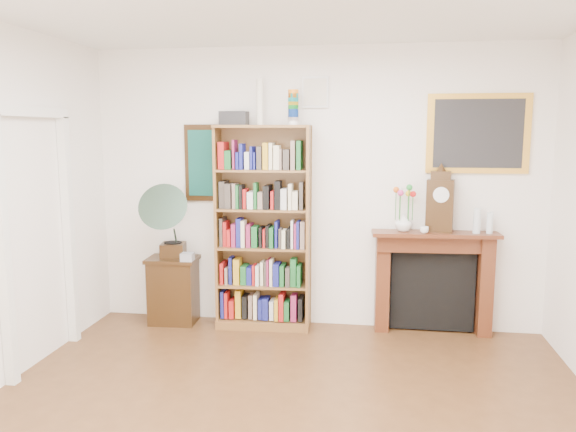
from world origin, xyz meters
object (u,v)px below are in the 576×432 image
object	(u,v)px
fireplace	(433,274)
bottle_right	(490,223)
bookshelf	(263,216)
bottle_left	(477,221)
flower_vase	(404,222)
teacup	(424,230)
side_cabinet	(173,290)
mantel_clock	(440,203)
gramophone	(167,217)
cd_stack	(187,257)

from	to	relation	value
fireplace	bottle_right	distance (m)	0.73
bookshelf	bottle_left	bearing A→B (deg)	-1.99
flower_vase	teacup	xyz separation A→B (m)	(0.19, -0.08, -0.05)
side_cabinet	bottle_left	xyz separation A→B (m)	(3.00, 0.05, 0.79)
fireplace	bottle_left	bearing A→B (deg)	-12.24
side_cabinet	mantel_clock	distance (m)	2.82
side_cabinet	gramophone	size ratio (longest dim) A/B	0.88
flower_vase	bottle_right	xyz separation A→B (m)	(0.80, 0.00, 0.01)
side_cabinet	cd_stack	bearing A→B (deg)	-32.76
bookshelf	side_cabinet	xyz separation A→B (m)	(-0.95, -0.02, -0.79)
gramophone	mantel_clock	xyz separation A→B (m)	(2.66, 0.20, 0.17)
fireplace	side_cabinet	bearing A→B (deg)	179.12
cd_stack	bottle_right	bearing A→B (deg)	3.53
cd_stack	flower_vase	bearing A→B (deg)	4.83
bottle_right	cd_stack	bearing A→B (deg)	-176.47
bookshelf	teacup	size ratio (longest dim) A/B	28.27
flower_vase	fireplace	bearing A→B (deg)	9.17
flower_vase	bottle_left	size ratio (longest dim) A/B	0.71
gramophone	flower_vase	distance (m)	2.33
bookshelf	fireplace	world-z (taller)	bookshelf
side_cabinet	bookshelf	bearing A→B (deg)	-1.83
fireplace	cd_stack	distance (m)	2.44
gramophone	bottle_right	bearing A→B (deg)	-6.32
fireplace	bottle_right	world-z (taller)	bottle_right
cd_stack	teacup	size ratio (longest dim) A/B	1.45
fireplace	mantel_clock	distance (m)	0.71
cd_stack	bottle_right	size ratio (longest dim) A/B	0.60
gramophone	side_cabinet	bearing A→B (deg)	79.82
bookshelf	flower_vase	bearing A→B (deg)	-1.03
bottle_left	cd_stack	bearing A→B (deg)	-176.55
gramophone	cd_stack	size ratio (longest dim) A/B	6.49
mantel_clock	flower_vase	world-z (taller)	mantel_clock
bookshelf	mantel_clock	distance (m)	1.72
fireplace	flower_vase	distance (m)	0.60
side_cabinet	bottle_right	size ratio (longest dim) A/B	3.44
gramophone	bottle_left	distance (m)	3.00
cd_stack	bottle_right	world-z (taller)	bottle_right
flower_vase	bottle_left	xyz separation A→B (m)	(0.68, -0.01, 0.03)
fireplace	bottle_left	distance (m)	0.67
flower_vase	bottle_left	world-z (taller)	bottle_left
fireplace	mantel_clock	xyz separation A→B (m)	(0.04, -0.02, 0.71)
bookshelf	side_cabinet	distance (m)	1.23
gramophone	cd_stack	xyz separation A→B (m)	(0.20, -0.02, -0.40)
side_cabinet	mantel_clock	xyz separation A→B (m)	(2.66, 0.10, 0.95)
cd_stack	bottle_right	xyz separation A→B (m)	(2.92, 0.18, 0.39)
flower_vase	cd_stack	bearing A→B (deg)	-175.17
bookshelf	fireplace	xyz separation A→B (m)	(1.68, 0.10, -0.55)
gramophone	bottle_left	xyz separation A→B (m)	(3.00, 0.15, 0.01)
bottle_left	bottle_right	world-z (taller)	bottle_left
bottle_left	mantel_clock	bearing A→B (deg)	172.76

